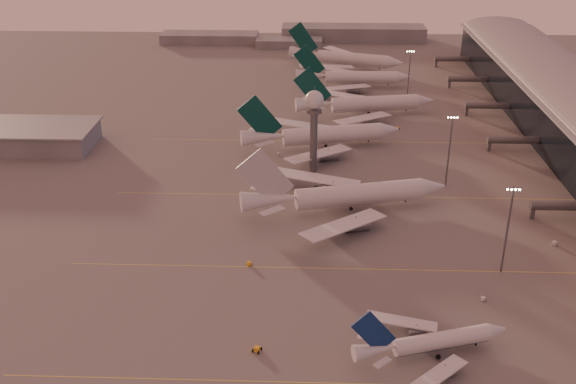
{
  "coord_description": "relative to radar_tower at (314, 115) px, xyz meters",
  "views": [
    {
      "loc": [
        3.87,
        -99.44,
        95.55
      ],
      "look_at": [
        -2.49,
        79.92,
        10.67
      ],
      "focal_mm": 42.0,
      "sensor_mm": 36.0,
      "label": 1
    }
  ],
  "objects": [
    {
      "name": "taxiway_markings",
      "position": [
        25.0,
        -64.0,
        -20.94
      ],
      "size": [
        180.0,
        185.25,
        0.02
      ],
      "color": "gold",
      "rests_on": "ground"
    },
    {
      "name": "radar_tower",
      "position": [
        0.0,
        0.0,
        0.0
      ],
      "size": [
        6.4,
        6.4,
        31.1
      ],
      "color": "#515358",
      "rests_on": "ground"
    },
    {
      "name": "mast_b",
      "position": [
        50.0,
        -65.0,
        -7.21
      ],
      "size": [
        3.6,
        0.56,
        25.0
      ],
      "color": "#515358",
      "rests_on": "ground"
    },
    {
      "name": "mast_c",
      "position": [
        45.0,
        -10.0,
        -7.21
      ],
      "size": [
        3.6,
        0.56,
        25.0
      ],
      "color": "#515358",
      "rests_on": "ground"
    },
    {
      "name": "mast_d",
      "position": [
        43.0,
        80.0,
        -7.21
      ],
      "size": [
        3.6,
        0.56,
        25.0
      ],
      "color": "#515358",
      "rests_on": "ground"
    },
    {
      "name": "distant_horizon",
      "position": [
        -2.38,
        205.14,
        -17.06
      ],
      "size": [
        165.0,
        37.5,
        9.0
      ],
      "color": "slate",
      "rests_on": "ground"
    },
    {
      "name": "narrowbody_mid",
      "position": [
        25.89,
        -100.22,
        -18.02
      ],
      "size": [
        35.99,
        28.3,
        14.46
      ],
      "color": "silver",
      "rests_on": "ground"
    },
    {
      "name": "widebody_white",
      "position": [
        10.3,
        -31.06,
        -16.9
      ],
      "size": [
        65.31,
        51.72,
        23.37
      ],
      "color": "silver",
      "rests_on": "ground"
    },
    {
      "name": "greentail_a",
      "position": [
        3.32,
        22.27,
        -16.9
      ],
      "size": [
        62.1,
        49.59,
        22.93
      ],
      "color": "silver",
      "rests_on": "ground"
    },
    {
      "name": "greentail_b",
      "position": [
        22.67,
        61.95,
        -16.96
      ],
      "size": [
        61.75,
        49.44,
        22.6
      ],
      "color": "silver",
      "rests_on": "ground"
    },
    {
      "name": "greentail_c",
      "position": [
        19.83,
        105.45,
        -17.22
      ],
      "size": [
        58.11,
        46.93,
        21.11
      ],
      "color": "silver",
      "rests_on": "ground"
    },
    {
      "name": "greentail_d",
      "position": [
        17.16,
        140.73,
        -16.83
      ],
      "size": [
        61.83,
        49.12,
        23.3
      ],
      "color": "silver",
      "rests_on": "ground"
    },
    {
      "name": "gsv_tug_mid",
      "position": [
        -12.2,
        -100.33,
        -20.37
      ],
      "size": [
        4.53,
        3.67,
        1.12
      ],
      "color": "gold",
      "rests_on": "ground"
    },
    {
      "name": "gsv_truck_b",
      "position": [
        42.63,
        -78.6,
        -19.92
      ],
      "size": [
        5.33,
        3.21,
        2.03
      ],
      "color": "silver",
      "rests_on": "ground"
    },
    {
      "name": "gsv_truck_c",
      "position": [
        -16.72,
        -64.15,
        -19.77
      ],
      "size": [
        5.97,
        4.61,
        2.3
      ],
      "color": "gold",
      "rests_on": "ground"
    },
    {
      "name": "gsv_catering_b",
      "position": [
        68.97,
        -50.19,
        -18.77
      ],
      "size": [
        5.78,
        3.98,
        4.35
      ],
      "color": "silver",
      "rests_on": "ground"
    },
    {
      "name": "gsv_tug_far",
      "position": [
        0.9,
        -14.33,
        -20.48
      ],
      "size": [
        2.91,
        3.64,
        0.9
      ],
      "color": "#505254",
      "rests_on": "ground"
    },
    {
      "name": "gsv_truck_d",
      "position": [
        -13.29,
        15.16,
        -19.99
      ],
      "size": [
        2.9,
        4.95,
        1.88
      ],
      "color": "silver",
      "rests_on": "ground"
    },
    {
      "name": "gsv_tug_hangar",
      "position": [
        34.66,
        44.62,
        -20.43
      ],
      "size": [
        4.14,
        3.71,
        1.02
      ],
      "color": "gold",
      "rests_on": "ground"
    }
  ]
}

